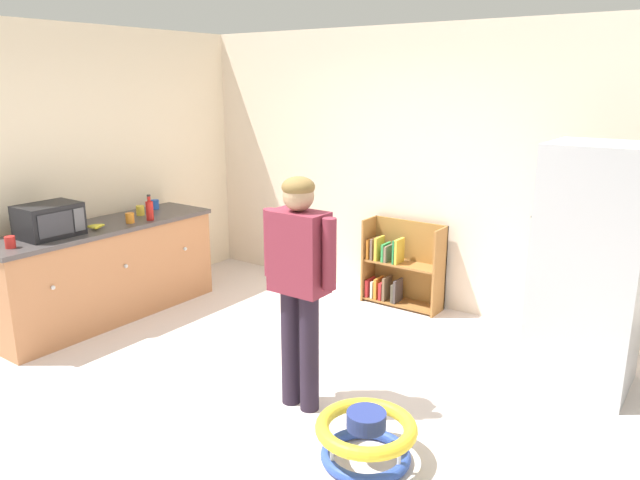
{
  "coord_description": "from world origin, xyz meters",
  "views": [
    {
      "loc": [
        2.55,
        -2.96,
        2.19
      ],
      "look_at": [
        0.02,
        0.59,
        1.02
      ],
      "focal_mm": 33.56,
      "sensor_mm": 36.0,
      "label": 1
    }
  ],
  "objects": [
    {
      "name": "ground_plane",
      "position": [
        0.0,
        0.0,
        0.0
      ],
      "size": [
        12.0,
        12.0,
        0.0
      ],
      "primitive_type": "plane",
      "color": "silver",
      "rests_on": "ground"
    },
    {
      "name": "back_wall",
      "position": [
        0.0,
        2.33,
        1.35
      ],
      "size": [
        5.2,
        0.06,
        2.7
      ],
      "primitive_type": "cube",
      "color": "#F2DDC4",
      "rests_on": "ground"
    },
    {
      "name": "left_side_wall",
      "position": [
        -2.63,
        0.8,
        1.35
      ],
      "size": [
        0.06,
        2.99,
        2.7
      ],
      "primitive_type": "cube",
      "color": "#F5E1C0",
      "rests_on": "ground"
    },
    {
      "name": "kitchen_counter",
      "position": [
        -2.2,
        0.23,
        0.45
      ],
      "size": [
        0.65,
        2.17,
        0.9
      ],
      "color": "#B27349",
      "rests_on": "ground"
    },
    {
      "name": "refrigerator",
      "position": [
        1.76,
        1.48,
        0.89
      ],
      "size": [
        0.73,
        0.68,
        1.78
      ],
      "color": "#B7BABF",
      "rests_on": "ground"
    },
    {
      "name": "bookshelf",
      "position": [
        -0.11,
        2.14,
        0.37
      ],
      "size": [
        0.8,
        0.28,
        0.85
      ],
      "color": "#A16A34",
      "rests_on": "ground"
    },
    {
      "name": "standing_person",
      "position": [
        0.28,
        0.0,
        0.97
      ],
      "size": [
        0.57,
        0.22,
        1.6
      ],
      "color": "#281E2D",
      "rests_on": "ground"
    },
    {
      "name": "baby_walker",
      "position": [
        0.97,
        -0.27,
        0.16
      ],
      "size": [
        0.6,
        0.6,
        0.32
      ],
      "color": "#2E4EB2",
      "rests_on": "ground"
    },
    {
      "name": "microwave",
      "position": [
        -2.19,
        -0.27,
        1.04
      ],
      "size": [
        0.37,
        0.48,
        0.28
      ],
      "color": "black",
      "rests_on": "kitchen_counter"
    },
    {
      "name": "banana_bunch",
      "position": [
        -2.08,
        0.11,
        0.93
      ],
      "size": [
        0.15,
        0.16,
        0.04
      ],
      "color": "yellow",
      "rests_on": "kitchen_counter"
    },
    {
      "name": "ketchup_bottle",
      "position": [
        -1.99,
        0.62,
        1.0
      ],
      "size": [
        0.07,
        0.07,
        0.25
      ],
      "color": "red",
      "rests_on": "kitchen_counter"
    },
    {
      "name": "red_cup",
      "position": [
        -2.11,
        -0.66,
        0.95
      ],
      "size": [
        0.08,
        0.08,
        0.09
      ],
      "primitive_type": "cylinder",
      "color": "red",
      "rests_on": "kitchen_counter"
    },
    {
      "name": "orange_cup",
      "position": [
        -2.05,
        0.44,
        0.95
      ],
      "size": [
        0.08,
        0.08,
        0.09
      ],
      "primitive_type": "cylinder",
      "color": "orange",
      "rests_on": "kitchen_counter"
    },
    {
      "name": "yellow_cup",
      "position": [
        -2.24,
        0.71,
        0.95
      ],
      "size": [
        0.08,
        0.08,
        0.09
      ],
      "primitive_type": "cylinder",
      "color": "yellow",
      "rests_on": "kitchen_counter"
    },
    {
      "name": "blue_cup",
      "position": [
        -2.36,
        0.99,
        0.95
      ],
      "size": [
        0.08,
        0.08,
        0.09
      ],
      "primitive_type": "cylinder",
      "color": "blue",
      "rests_on": "kitchen_counter"
    }
  ]
}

